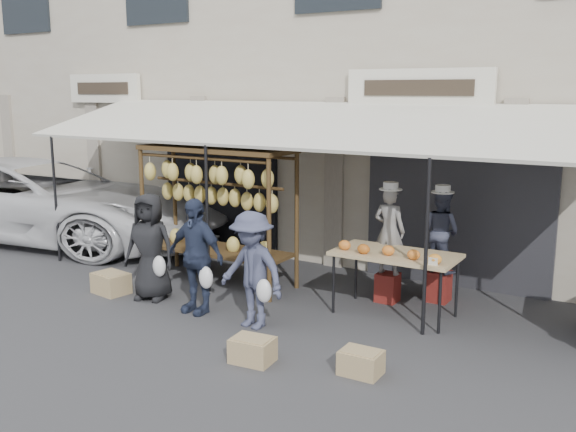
% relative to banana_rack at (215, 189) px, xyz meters
% --- Properties ---
extents(ground_plane, '(90.00, 90.00, 0.00)m').
position_rel_banana_rack_xyz_m(ground_plane, '(1.16, -1.56, -1.57)').
color(ground_plane, '#2D2D30').
extents(shophouse, '(24.00, 6.15, 7.30)m').
position_rel_banana_rack_xyz_m(shophouse, '(1.16, 4.94, 2.08)').
color(shophouse, '#B6AE9A').
rests_on(shophouse, ground_plane).
extents(awning, '(10.00, 2.35, 2.92)m').
position_rel_banana_rack_xyz_m(awning, '(1.17, 0.72, 1.00)').
color(awning, beige).
rests_on(awning, ground_plane).
extents(banana_rack, '(2.60, 0.90, 2.24)m').
position_rel_banana_rack_xyz_m(banana_rack, '(0.00, 0.00, 0.00)').
color(banana_rack, '#51371A').
rests_on(banana_rack, ground_plane).
extents(produce_table, '(1.70, 0.90, 1.04)m').
position_rel_banana_rack_xyz_m(produce_table, '(3.05, 0.05, -0.70)').
color(produce_table, tan).
rests_on(produce_table, ground_plane).
extents(vendor_left, '(0.48, 0.31, 1.30)m').
position_rel_banana_rack_xyz_m(vendor_left, '(2.75, 0.59, -0.49)').
color(vendor_left, gray).
rests_on(vendor_left, stool_left).
extents(vendor_right, '(0.71, 0.63, 1.22)m').
position_rel_banana_rack_xyz_m(vendor_right, '(3.39, 1.00, -0.50)').
color(vendor_right, '#383C51').
rests_on(vendor_right, stool_right).
extents(customer_left, '(0.90, 0.70, 1.62)m').
position_rel_banana_rack_xyz_m(customer_left, '(-0.37, -1.14, -0.76)').
color(customer_left, black).
rests_on(customer_left, ground_plane).
extents(customer_mid, '(0.98, 0.45, 1.65)m').
position_rel_banana_rack_xyz_m(customer_mid, '(0.59, -1.24, -0.75)').
color(customer_mid, '#262F47').
rests_on(customer_mid, ground_plane).
extents(customer_right, '(1.08, 0.70, 1.57)m').
position_rel_banana_rack_xyz_m(customer_right, '(1.61, -1.32, -0.78)').
color(customer_right, '#3E425C').
rests_on(customer_right, ground_plane).
extents(stool_left, '(0.36, 0.36, 0.43)m').
position_rel_banana_rack_xyz_m(stool_left, '(2.75, 0.59, -1.35)').
color(stool_left, maroon).
rests_on(stool_left, ground_plane).
extents(stool_right, '(0.37, 0.37, 0.46)m').
position_rel_banana_rack_xyz_m(stool_right, '(3.39, 1.00, -1.34)').
color(stool_right, maroon).
rests_on(stool_right, ground_plane).
extents(crate_near_a, '(0.51, 0.41, 0.29)m').
position_rel_banana_rack_xyz_m(crate_near_a, '(2.25, -2.26, -1.43)').
color(crate_near_a, tan).
rests_on(crate_near_a, ground_plane).
extents(crate_near_b, '(0.46, 0.35, 0.27)m').
position_rel_banana_rack_xyz_m(crate_near_b, '(3.47, -1.90, -1.44)').
color(crate_near_b, tan).
rests_on(crate_near_b, ground_plane).
extents(crate_far, '(0.59, 0.48, 0.32)m').
position_rel_banana_rack_xyz_m(crate_far, '(-1.09, -1.27, -1.41)').
color(crate_far, tan).
rests_on(crate_far, ground_plane).
extents(van, '(6.38, 3.65, 2.51)m').
position_rel_banana_rack_xyz_m(van, '(-5.41, 0.61, -0.32)').
color(van, silver).
rests_on(van, ground_plane).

